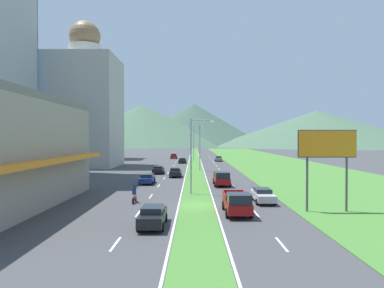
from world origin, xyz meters
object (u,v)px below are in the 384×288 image
object	(u,v)px
street_lamp_far	(195,141)
car_6	(147,179)
car_1	(175,172)
car_7	(153,216)
billboard_roadside	(327,149)
car_2	(174,156)
street_lamp_mid	(198,144)
car_4	(263,195)
car_5	(219,159)
pickup_truck_1	(237,203)
street_lamp_near	(194,151)
motorcycle_rider	(134,195)
pickup_truck_0	(222,179)
car_0	(158,170)
car_3	(182,160)

from	to	relation	value
street_lamp_far	car_6	size ratio (longest dim) A/B	2.38
car_1	car_7	bearing A→B (deg)	-179.88
billboard_roadside	car_1	size ratio (longest dim) A/B	1.76
car_2	street_lamp_mid	bearing A→B (deg)	-169.60
billboard_roadside	car_4	xyz separation A→B (m)	(-4.71, 4.48, -4.86)
billboard_roadside	car_4	bearing A→B (deg)	136.38
car_4	car_5	size ratio (longest dim) A/B	1.01
street_lamp_far	car_5	xyz separation A→B (m)	(6.80, -0.90, -5.04)
car_5	pickup_truck_1	world-z (taller)	pickup_truck_1
street_lamp_near	car_5	xyz separation A→B (m)	(7.07, 56.30, -4.32)
street_lamp_far	car_2	size ratio (longest dim) A/B	2.39
pickup_truck_1	motorcycle_rider	distance (m)	11.00
billboard_roadside	pickup_truck_0	size ratio (longest dim) A/B	1.34
car_4	car_7	world-z (taller)	car_7
street_lamp_far	pickup_truck_1	size ratio (longest dim) A/B	1.88
car_7	street_lamp_far	bearing A→B (deg)	-2.64
car_5	car_7	distance (m)	71.08
billboard_roadside	car_7	distance (m)	16.27
street_lamp_mid	motorcycle_rider	world-z (taller)	street_lamp_mid
pickup_truck_0	street_lamp_far	bearing A→B (deg)	-175.92
street_lamp_far	pickup_truck_0	bearing A→B (deg)	-85.92
car_5	car_7	size ratio (longest dim) A/B	1.02
street_lamp_near	car_0	world-z (taller)	street_lamp_near
street_lamp_far	car_0	bearing A→B (deg)	-101.09
car_1	car_0	bearing A→B (deg)	33.80
street_lamp_mid	pickup_truck_1	world-z (taller)	street_lamp_mid
street_lamp_mid	car_7	bearing A→B (deg)	-95.24
pickup_truck_1	motorcycle_rider	size ratio (longest dim) A/B	2.70
street_lamp_near	car_2	size ratio (longest dim) A/B	2.07
pickup_truck_0	car_5	bearing A→B (deg)	176.25
car_5	motorcycle_rider	world-z (taller)	motorcycle_rider
car_3	car_0	bearing A→B (deg)	172.44
car_0	car_2	world-z (taller)	car_2
street_lamp_near	motorcycle_rider	world-z (taller)	street_lamp_near
car_6	pickup_truck_1	bearing A→B (deg)	-151.54
street_lamp_mid	car_4	world-z (taller)	street_lamp_mid
car_4	car_2	bearing A→B (deg)	-169.57
street_lamp_near	car_7	world-z (taller)	street_lamp_near
street_lamp_far	car_5	world-z (taller)	street_lamp_far
billboard_roadside	car_0	distance (m)	37.00
street_lamp_far	car_2	world-z (taller)	street_lamp_far
car_2	car_6	xyz separation A→B (m)	(-0.24, -59.41, -0.07)
street_lamp_far	car_4	bearing A→B (deg)	-83.76
car_0	car_2	bearing A→B (deg)	-0.13
street_lamp_far	car_0	distance (m)	35.57
pickup_truck_0	motorcycle_rider	size ratio (longest dim) A/B	2.70
car_4	car_7	size ratio (longest dim) A/B	1.03
car_0	pickup_truck_1	size ratio (longest dim) A/B	0.76
street_lamp_near	car_7	xyz separation A→B (m)	(-3.01, -14.06, -4.27)
street_lamp_mid	car_6	distance (m)	21.56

